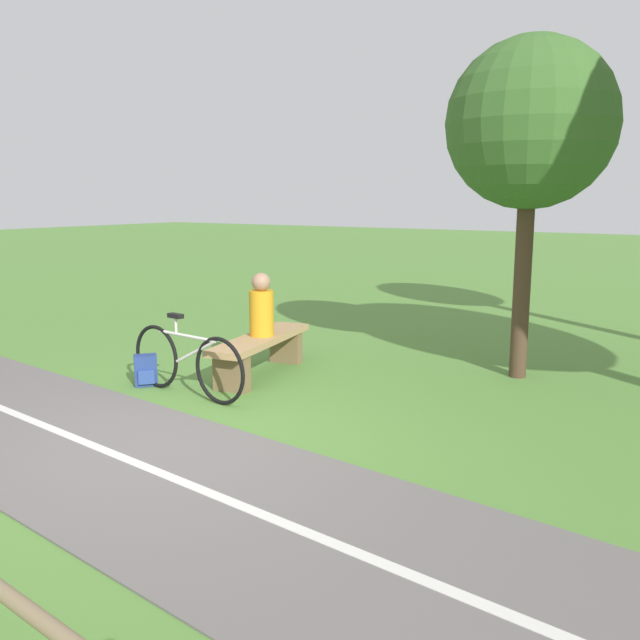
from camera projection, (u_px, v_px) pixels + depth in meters
name	position (u px, v px, depth m)	size (l,w,h in m)	color
ground_plane	(173.00, 442.00, 6.19)	(80.00, 80.00, 0.00)	#548438
bench	(261.00, 348.00, 8.45)	(2.04, 0.84, 0.51)	#A88456
person_seated	(261.00, 307.00, 8.39)	(0.36, 0.36, 0.79)	orange
bicycle	(187.00, 362.00, 7.59)	(0.21, 1.82, 0.93)	black
backpack	(146.00, 371.00, 8.03)	(0.32, 0.32, 0.37)	navy
tree_mid_field	(531.00, 126.00, 7.92)	(2.01, 2.01, 4.08)	#473323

